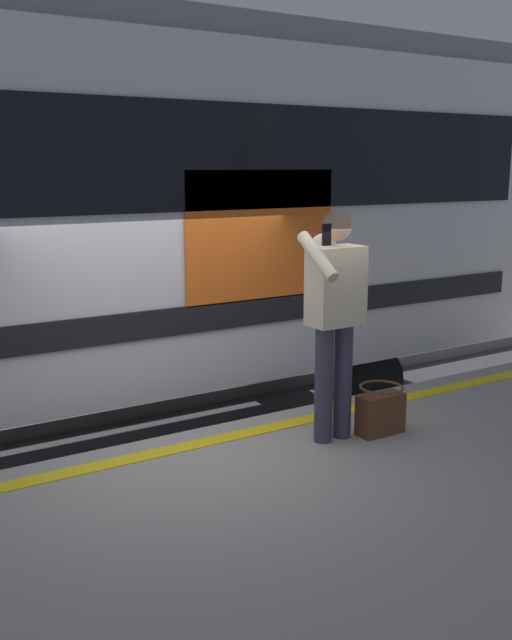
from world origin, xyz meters
TOP-DOWN VIEW (x-y plane):
  - ground_plane at (0.00, 0.00)m, footprint 24.30×24.30m
  - platform at (0.00, 2.26)m, footprint 12.47×4.53m
  - safety_line at (0.00, 0.30)m, footprint 12.22×0.16m
  - track_rail_near at (0.00, -1.38)m, footprint 16.21×0.08m
  - track_rail_far at (0.00, -2.82)m, footprint 16.21×0.08m
  - train_carriage at (0.86, -2.09)m, footprint 10.81×3.00m
  - passenger at (-0.84, 0.73)m, footprint 0.57×0.55m
  - handbag at (-1.22, 0.84)m, footprint 0.38×0.34m

SIDE VIEW (x-z plane):
  - ground_plane at x=0.00m, z-range 0.00..0.00m
  - track_rail_near at x=0.00m, z-range 0.00..0.16m
  - track_rail_far at x=0.00m, z-range 0.00..0.16m
  - platform at x=0.00m, z-range 0.00..0.89m
  - safety_line at x=0.00m, z-range 0.89..0.89m
  - handbag at x=-1.22m, z-range 0.87..1.26m
  - passenger at x=-0.84m, z-range 1.05..2.79m
  - train_carriage at x=0.86m, z-range 0.54..4.62m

